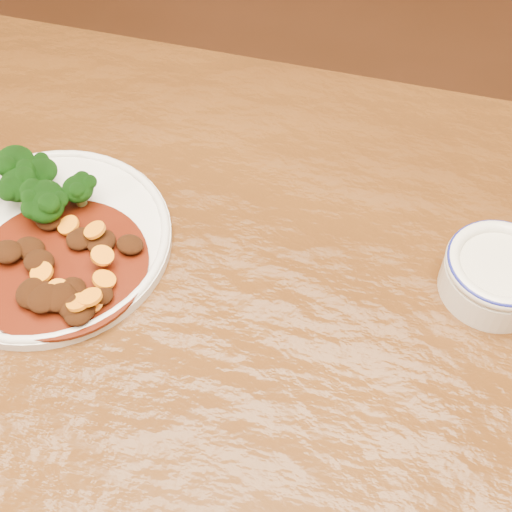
% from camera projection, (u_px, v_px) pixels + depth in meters
% --- Properties ---
extents(dining_table, '(1.60, 1.08, 0.75)m').
position_uv_depth(dining_table, '(221.00, 414.00, 0.70)').
color(dining_table, '#4E2A0D').
rests_on(dining_table, ground).
extents(dinner_plate, '(0.25, 0.25, 0.02)m').
position_uv_depth(dinner_plate, '(47.00, 239.00, 0.72)').
color(dinner_plate, silver).
rests_on(dinner_plate, dining_table).
extents(broccoli_florets, '(0.13, 0.08, 0.04)m').
position_uv_depth(broccoli_florets, '(31.00, 186.00, 0.73)').
color(broccoli_florets, '#769A50').
rests_on(broccoli_florets, dinner_plate).
extents(mince_stew, '(0.17, 0.17, 0.03)m').
position_uv_depth(mince_stew, '(60.00, 268.00, 0.68)').
color(mince_stew, '#481407').
rests_on(mince_stew, dinner_plate).
extents(dip_bowl, '(0.10, 0.10, 0.05)m').
position_uv_depth(dip_bowl, '(497.00, 273.00, 0.67)').
color(dip_bowl, silver).
rests_on(dip_bowl, dining_table).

